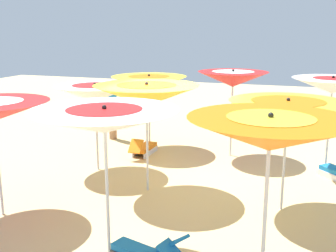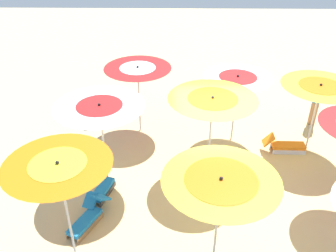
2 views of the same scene
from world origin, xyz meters
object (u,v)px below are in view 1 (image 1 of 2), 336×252
beach_umbrella_3 (288,111)px  lounger_0 (144,148)px  beach_umbrella_2 (149,83)px  beach_umbrella_5 (95,93)px  beach_umbrella_7 (105,121)px  beach_umbrella_1 (233,79)px  beachgoer_0 (112,110)px  beach_umbrella_0 (333,86)px  beach_umbrella_4 (147,95)px  beach_umbrella_6 (270,134)px

beach_umbrella_3 → lounger_0: 5.01m
beach_umbrella_2 → beach_umbrella_5: beach_umbrella_2 is taller
beach_umbrella_2 → lounger_0: bearing=-82.8°
beach_umbrella_7 → beach_umbrella_3: bearing=47.2°
beach_umbrella_1 → beachgoer_0: 4.15m
beach_umbrella_0 → beach_umbrella_3: size_ratio=1.07×
beach_umbrella_2 → beach_umbrella_4: 3.30m
beach_umbrella_6 → lounger_0: beach_umbrella_6 is taller
beach_umbrella_2 → lounger_0: size_ratio=1.72×
beach_umbrella_1 → beach_umbrella_3: beach_umbrella_1 is taller
beach_umbrella_0 → beach_umbrella_7: beach_umbrella_7 is taller
beach_umbrella_5 → beachgoer_0: bearing=108.8°
beach_umbrella_4 → beach_umbrella_6: size_ratio=0.95×
beach_umbrella_1 → lounger_0: bearing=-162.5°
beach_umbrella_0 → beach_umbrella_5: 5.71m
beach_umbrella_1 → beach_umbrella_2: (-2.41, -0.07, -0.20)m
beach_umbrella_7 → beach_umbrella_4: bearing=98.8°
beach_umbrella_4 → beach_umbrella_2: bearing=110.5°
beach_umbrella_6 → beach_umbrella_1: bearing=104.1°
beach_umbrella_0 → beach_umbrella_7: size_ratio=1.00×
beach_umbrella_0 → beach_umbrella_6: 5.70m
beach_umbrella_2 → beach_umbrella_6: beach_umbrella_6 is taller
beach_umbrella_7 → beachgoer_0: beach_umbrella_7 is taller
beach_umbrella_0 → beach_umbrella_2: beach_umbrella_0 is taller
beach_umbrella_2 → beach_umbrella_5: size_ratio=1.00×
lounger_0 → beachgoer_0: (-1.60, 1.30, 0.76)m
beach_umbrella_3 → beach_umbrella_4: (-2.87, 0.09, 0.15)m
beach_umbrella_0 → beach_umbrella_2: bearing=173.8°
beach_umbrella_6 → beach_umbrella_7: (-2.39, 0.33, -0.08)m
beach_umbrella_0 → beach_umbrella_3: beach_umbrella_0 is taller
beach_umbrella_7 → beach_umbrella_5: bearing=120.5°
beach_umbrella_2 → beach_umbrella_3: size_ratio=0.99×
beach_umbrella_4 → beach_umbrella_6: (2.81, -3.06, 0.13)m
beach_umbrella_3 → beachgoer_0: bearing=145.5°
beach_umbrella_3 → beach_umbrella_7: size_ratio=0.93×
beach_umbrella_6 → lounger_0: bearing=125.3°
beach_umbrella_6 → lounger_0: 7.04m
beach_umbrella_5 → beach_umbrella_1: bearing=37.5°
beach_umbrella_4 → beach_umbrella_5: (-1.71, 0.89, -0.17)m
beach_umbrella_2 → beach_umbrella_6: size_ratio=0.88×
beach_umbrella_4 → beach_umbrella_7: bearing=-81.2°
beachgoer_0 → beach_umbrella_0: bearing=140.2°
beach_umbrella_4 → beach_umbrella_6: bearing=-47.4°
beach_umbrella_3 → beach_umbrella_4: 2.88m
beach_umbrella_6 → beachgoer_0: size_ratio=1.39×
beach_umbrella_1 → beach_umbrella_6: bearing=-75.9°
beach_umbrella_5 → lounger_0: 2.42m
beach_umbrella_2 → beach_umbrella_3: bearing=-38.3°
beach_umbrella_3 → lounger_0: bearing=147.5°
beach_umbrella_2 → beachgoer_0: (-1.52, 0.64, -1.00)m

